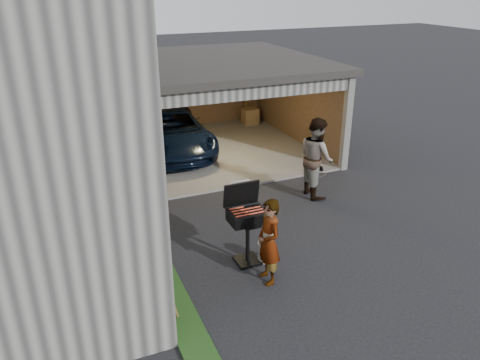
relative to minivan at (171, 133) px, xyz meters
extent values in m
plane|color=black|center=(0.30, -6.90, -0.64)|extent=(80.00, 80.00, 0.00)
cube|color=#193814|center=(-1.95, -7.90, -0.61)|extent=(0.50, 8.00, 0.06)
cube|color=#605E59|center=(1.05, -0.40, -0.61)|extent=(6.50, 6.00, 0.06)
cube|color=#473B21|center=(1.05, 2.53, 0.71)|extent=(6.50, 0.15, 2.70)
cube|color=#473B21|center=(4.23, -0.40, 0.71)|extent=(0.15, 6.00, 2.70)
cube|color=#473B21|center=(-2.12, -0.40, 0.71)|extent=(0.15, 6.00, 2.70)
cube|color=#2D2B28|center=(1.05, -0.40, 2.16)|extent=(6.80, 6.30, 0.20)
cube|color=#474744|center=(1.05, -3.32, 1.88)|extent=(6.50, 0.16, 0.36)
cube|color=beige|center=(1.05, -2.10, 1.98)|extent=(6.00, 2.40, 0.06)
cube|color=#474744|center=(4.20, -3.35, 0.71)|extent=(0.20, 0.18, 2.70)
cube|color=brown|center=(-1.50, 1.80, -0.33)|extent=(0.60, 0.50, 0.50)
cube|color=brown|center=(-1.50, 1.80, 0.14)|extent=(0.50, 0.45, 0.45)
cube|color=brown|center=(3.50, 1.70, -0.28)|extent=(0.55, 0.50, 0.60)
cube|color=brown|center=(3.68, 2.30, 0.56)|extent=(0.24, 0.43, 2.20)
imported|color=black|center=(0.00, 0.00, 0.00)|extent=(2.37, 4.75, 1.29)
imported|color=silver|center=(-0.20, -7.40, 0.17)|extent=(0.39, 0.60, 1.63)
imported|color=#43261A|center=(2.54, -4.50, 0.37)|extent=(0.85, 1.04, 2.02)
cube|color=black|center=(-0.30, -6.70, -0.62)|extent=(0.45, 0.45, 0.05)
cylinder|color=black|center=(-0.30, -6.70, -0.16)|extent=(0.08, 0.08, 0.91)
cube|color=black|center=(-0.30, -6.70, 0.36)|extent=(0.71, 0.50, 0.22)
cube|color=#59595B|center=(-0.30, -6.70, 0.45)|extent=(0.65, 0.43, 0.02)
cube|color=black|center=(-0.30, -6.39, 0.70)|extent=(0.71, 0.13, 0.50)
cylinder|color=beige|center=(0.03, -6.79, -0.44)|extent=(0.32, 0.32, 0.41)
cube|color=brown|center=(-2.10, -7.43, -0.23)|extent=(0.21, 0.76, 0.84)
cube|color=slate|center=(3.31, -3.50, -0.62)|extent=(0.44, 0.36, 0.04)
cylinder|color=black|center=(3.06, -3.45, -0.55)|extent=(0.11, 0.20, 0.20)
cylinder|color=black|center=(3.47, -3.30, -0.55)|extent=(0.11, 0.20, 0.20)
cylinder|color=slate|center=(3.11, -3.43, -0.04)|extent=(0.03, 0.03, 1.15)
cylinder|color=slate|center=(3.42, -3.32, -0.04)|extent=(0.03, 0.03, 1.15)
cylinder|color=slate|center=(3.26, -3.38, 0.50)|extent=(0.32, 0.14, 0.03)
camera|label=1|loc=(-3.46, -13.81, 4.49)|focal=35.00mm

